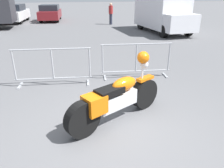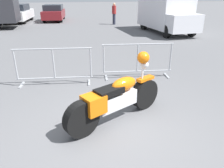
{
  "view_description": "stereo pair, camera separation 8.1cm",
  "coord_description": "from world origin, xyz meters",
  "px_view_note": "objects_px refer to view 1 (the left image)",
  "views": [
    {
      "loc": [
        -0.94,
        -3.4,
        2.48
      ],
      "look_at": [
        0.14,
        0.8,
        0.65
      ],
      "focal_mm": 35.0,
      "sensor_mm": 36.0,
      "label": 1
    },
    {
      "loc": [
        -0.86,
        -3.41,
        2.48
      ],
      "look_at": [
        0.14,
        0.8,
        0.65
      ],
      "focal_mm": 35.0,
      "sensor_mm": 36.0,
      "label": 2
    }
  ],
  "objects_px": {
    "crowd_barrier_far": "(136,60)",
    "pedestrian": "(111,13)",
    "motorcycle": "(117,98)",
    "delivery_van": "(162,13)",
    "parked_car_white": "(14,13)",
    "crowd_barrier_near": "(53,67)",
    "parked_car_maroon": "(50,13)"
  },
  "relations": [
    {
      "from": "crowd_barrier_near",
      "to": "parked_car_white",
      "type": "bearing_deg",
      "value": 101.66
    },
    {
      "from": "crowd_barrier_far",
      "to": "pedestrian",
      "type": "xyz_separation_m",
      "value": [
        2.22,
        12.04,
        0.37
      ]
    },
    {
      "from": "parked_car_white",
      "to": "parked_car_maroon",
      "type": "relative_size",
      "value": 1.06
    },
    {
      "from": "crowd_barrier_far",
      "to": "delivery_van",
      "type": "distance_m",
      "value": 8.9
    },
    {
      "from": "motorcycle",
      "to": "delivery_van",
      "type": "relative_size",
      "value": 0.44
    },
    {
      "from": "motorcycle",
      "to": "delivery_van",
      "type": "height_order",
      "value": "delivery_van"
    },
    {
      "from": "crowd_barrier_near",
      "to": "parked_car_maroon",
      "type": "xyz_separation_m",
      "value": [
        -0.11,
        15.8,
        0.18
      ]
    },
    {
      "from": "crowd_barrier_near",
      "to": "parked_car_white",
      "type": "relative_size",
      "value": 0.46
    },
    {
      "from": "delivery_van",
      "to": "parked_car_white",
      "type": "relative_size",
      "value": 1.09
    },
    {
      "from": "delivery_van",
      "to": "pedestrian",
      "type": "xyz_separation_m",
      "value": [
        -2.35,
        4.44,
        -0.32
      ]
    },
    {
      "from": "parked_car_maroon",
      "to": "crowd_barrier_far",
      "type": "bearing_deg",
      "value": -164.41
    },
    {
      "from": "parked_car_maroon",
      "to": "pedestrian",
      "type": "xyz_separation_m",
      "value": [
        4.82,
        -3.76,
        0.19
      ]
    },
    {
      "from": "delivery_van",
      "to": "crowd_barrier_near",
      "type": "bearing_deg",
      "value": -45.44
    },
    {
      "from": "parked_car_white",
      "to": "pedestrian",
      "type": "relative_size",
      "value": 2.77
    },
    {
      "from": "crowd_barrier_far",
      "to": "delivery_van",
      "type": "relative_size",
      "value": 0.42
    },
    {
      "from": "crowd_barrier_far",
      "to": "pedestrian",
      "type": "distance_m",
      "value": 12.25
    },
    {
      "from": "crowd_barrier_near",
      "to": "delivery_van",
      "type": "xyz_separation_m",
      "value": [
        7.06,
        7.6,
        0.69
      ]
    },
    {
      "from": "parked_car_maroon",
      "to": "motorcycle",
      "type": "bearing_deg",
      "value": -169.47
    },
    {
      "from": "delivery_van",
      "to": "parked_car_maroon",
      "type": "bearing_deg",
      "value": -141.34
    },
    {
      "from": "delivery_van",
      "to": "parked_car_white",
      "type": "distance_m",
      "value": 12.98
    },
    {
      "from": "motorcycle",
      "to": "parked_car_white",
      "type": "relative_size",
      "value": 0.47
    },
    {
      "from": "crowd_barrier_near",
      "to": "crowd_barrier_far",
      "type": "distance_m",
      "value": 2.49
    },
    {
      "from": "pedestrian",
      "to": "crowd_barrier_near",
      "type": "bearing_deg",
      "value": -42.52
    },
    {
      "from": "parked_car_white",
      "to": "parked_car_maroon",
      "type": "distance_m",
      "value": 3.1
    },
    {
      "from": "crowd_barrier_near",
      "to": "pedestrian",
      "type": "height_order",
      "value": "pedestrian"
    },
    {
      "from": "motorcycle",
      "to": "pedestrian",
      "type": "bearing_deg",
      "value": 49.88
    },
    {
      "from": "crowd_barrier_far",
      "to": "pedestrian",
      "type": "height_order",
      "value": "pedestrian"
    },
    {
      "from": "crowd_barrier_far",
      "to": "motorcycle",
      "type": "bearing_deg",
      "value": -118.84
    },
    {
      "from": "crowd_barrier_near",
      "to": "parked_car_white",
      "type": "height_order",
      "value": "parked_car_white"
    },
    {
      "from": "parked_car_white",
      "to": "pedestrian",
      "type": "bearing_deg",
      "value": -107.53
    },
    {
      "from": "delivery_van",
      "to": "pedestrian",
      "type": "bearing_deg",
      "value": -154.59
    },
    {
      "from": "crowd_barrier_near",
      "to": "pedestrian",
      "type": "distance_m",
      "value": 12.93
    }
  ]
}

